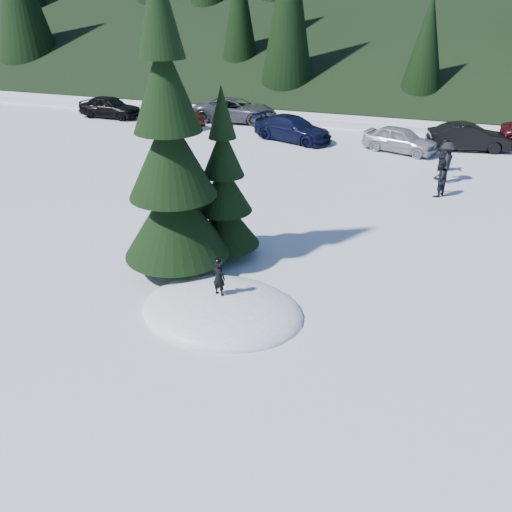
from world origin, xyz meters
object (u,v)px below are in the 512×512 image
(adult_1, at_px, (443,156))
(car_3, at_px, (293,129))
(spruce_short, at_px, (224,194))
(spruce_tall, at_px, (171,165))
(child_skier, at_px, (219,278))
(adult_0, at_px, (439,178))
(car_5, at_px, (469,137))
(car_1, at_px, (175,115))
(car_0, at_px, (110,107))
(car_2, at_px, (236,110))
(car_4, at_px, (400,139))
(adult_2, at_px, (446,162))

(adult_1, xyz_separation_m, car_3, (-8.41, 3.28, -0.08))
(spruce_short, bearing_deg, spruce_tall, -125.54)
(spruce_short, height_order, adult_1, spruce_short)
(child_skier, height_order, adult_1, adult_1)
(spruce_short, bearing_deg, adult_0, 51.13)
(car_5, bearing_deg, car_1, 79.41)
(car_0, height_order, car_2, car_2)
(child_skier, xyz_separation_m, car_3, (-2.98, 17.97, -0.29))
(car_0, distance_m, car_5, 23.43)
(child_skier, height_order, adult_0, adult_0)
(car_0, height_order, car_1, car_0)
(car_5, bearing_deg, car_3, 85.61)
(adult_0, bearing_deg, spruce_short, -10.83)
(spruce_short, xyz_separation_m, car_4, (4.28, 14.43, -1.42))
(car_1, distance_m, car_2, 4.17)
(spruce_tall, xyz_separation_m, car_0, (-14.63, 18.11, -2.58))
(car_3, xyz_separation_m, car_5, (9.67, 1.20, 0.01))
(adult_0, relative_size, car_3, 0.33)
(adult_0, xyz_separation_m, adult_1, (0.13, 3.63, -0.02))
(spruce_short, height_order, adult_0, spruce_short)
(car_5, bearing_deg, adult_1, 152.85)
(spruce_short, xyz_separation_m, car_2, (-6.88, 18.45, -1.33))
(spruce_short, xyz_separation_m, car_3, (-1.88, 14.86, -1.40))
(car_0, height_order, car_5, car_0)
(adult_0, bearing_deg, car_2, -100.28)
(adult_0, distance_m, adult_2, 2.08)
(adult_0, distance_m, car_1, 18.27)
(spruce_tall, bearing_deg, child_skier, -39.16)
(car_2, xyz_separation_m, car_4, (11.16, -4.01, -0.08))
(spruce_tall, relative_size, adult_1, 5.53)
(child_skier, xyz_separation_m, car_0, (-16.73, 19.83, -0.25))
(adult_1, height_order, car_0, adult_1)
(adult_2, bearing_deg, spruce_tall, -20.25)
(adult_1, bearing_deg, car_2, -2.62)
(car_2, distance_m, car_5, 14.86)
(adult_0, xyz_separation_m, car_1, (-16.50, 7.84, -0.08))
(adult_1, bearing_deg, spruce_tall, 84.37)
(adult_1, height_order, car_4, adult_1)
(adult_0, distance_m, car_5, 8.23)
(adult_2, bearing_deg, car_4, -138.55)
(adult_0, distance_m, car_3, 10.79)
(child_skier, relative_size, car_4, 0.25)
(adult_1, distance_m, car_5, 4.65)
(spruce_tall, bearing_deg, car_1, 117.88)
(car_3, height_order, car_5, car_5)
(child_skier, relative_size, car_2, 0.18)
(adult_0, distance_m, car_4, 6.83)
(car_3, distance_m, car_4, 6.17)
(spruce_short, distance_m, adult_1, 13.36)
(adult_2, distance_m, car_1, 17.69)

